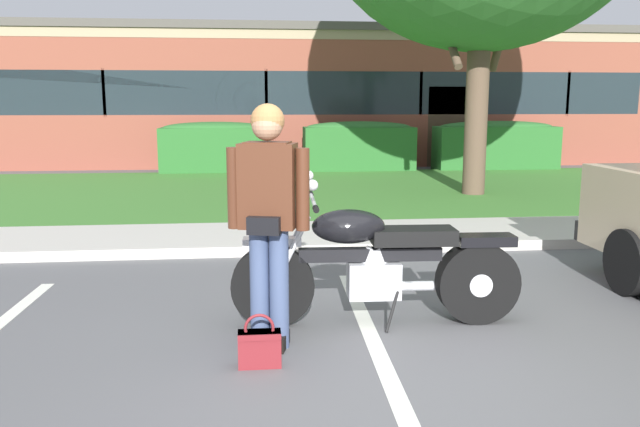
# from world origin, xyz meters

# --- Properties ---
(ground_plane) EXTENTS (140.00, 140.00, 0.00)m
(ground_plane) POSITION_xyz_m (0.00, 0.00, 0.00)
(ground_plane) COLOR #565659
(curb_strip) EXTENTS (60.00, 0.20, 0.12)m
(curb_strip) POSITION_xyz_m (0.00, 3.39, 0.06)
(curb_strip) COLOR #B7B2A8
(curb_strip) RESTS_ON ground
(concrete_walk) EXTENTS (60.00, 1.50, 0.08)m
(concrete_walk) POSITION_xyz_m (0.00, 4.24, 0.04)
(concrete_walk) COLOR #B7B2A8
(concrete_walk) RESTS_ON ground
(grass_lawn) EXTENTS (60.00, 6.71, 0.06)m
(grass_lawn) POSITION_xyz_m (0.00, 8.34, 0.03)
(grass_lawn) COLOR #3D752D
(grass_lawn) RESTS_ON ground
(stall_stripe_1) EXTENTS (0.24, 4.40, 0.01)m
(stall_stripe_1) POSITION_xyz_m (-0.06, 0.20, 0.00)
(stall_stripe_1) COLOR silver
(stall_stripe_1) RESTS_ON ground
(motorcycle) EXTENTS (2.24, 0.82, 1.18)m
(motorcycle) POSITION_xyz_m (0.13, 0.99, 0.48)
(motorcycle) COLOR black
(motorcycle) RESTS_ON ground
(rider_person) EXTENTS (0.56, 0.36, 1.70)m
(rider_person) POSITION_xyz_m (-0.79, 0.61, 0.99)
(rider_person) COLOR black
(rider_person) RESTS_ON ground
(handbag) EXTENTS (0.28, 0.13, 0.36)m
(handbag) POSITION_xyz_m (-0.87, 0.26, 0.14)
(handbag) COLOR maroon
(handbag) RESTS_ON ground
(hedge_left) EXTENTS (2.60, 0.90, 1.24)m
(hedge_left) POSITION_xyz_m (-1.78, 11.85, 0.65)
(hedge_left) COLOR #286028
(hedge_left) RESTS_ON ground
(hedge_center_left) EXTENTS (2.69, 0.90, 1.24)m
(hedge_center_left) POSITION_xyz_m (1.69, 11.85, 0.65)
(hedge_center_left) COLOR #286028
(hedge_center_left) RESTS_ON ground
(hedge_center_right) EXTENTS (3.04, 0.90, 1.24)m
(hedge_center_right) POSITION_xyz_m (5.15, 11.85, 0.65)
(hedge_center_right) COLOR #286028
(hedge_center_right) RESTS_ON ground
(brick_building) EXTENTS (23.90, 11.85, 3.71)m
(brick_building) POSITION_xyz_m (-0.53, 18.78, 1.86)
(brick_building) COLOR brown
(brick_building) RESTS_ON ground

